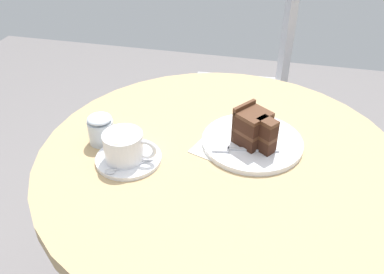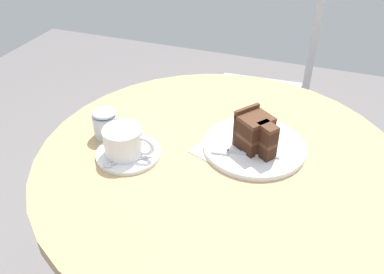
{
  "view_description": "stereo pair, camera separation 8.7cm",
  "coord_description": "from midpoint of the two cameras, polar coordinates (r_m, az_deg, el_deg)",
  "views": [
    {
      "loc": [
        0.1,
        -0.7,
        1.29
      ],
      "look_at": [
        -0.06,
        -0.01,
        0.79
      ],
      "focal_mm": 38.0,
      "sensor_mm": 36.0,
      "label": 1
    },
    {
      "loc": [
        0.18,
        -0.68,
        1.29
      ],
      "look_at": [
        -0.06,
        -0.01,
        0.79
      ],
      "focal_mm": 38.0,
      "sensor_mm": 36.0,
      "label": 2
    }
  ],
  "objects": [
    {
      "name": "teaspoon",
      "position": [
        0.86,
        -7.11,
        -3.66
      ],
      "size": [
        0.08,
        0.07,
        0.0
      ],
      "rotation": [
        0.0,
        0.0,
        3.82
      ],
      "color": "silver",
      "rests_on": "saucer"
    },
    {
      "name": "cafe_table",
      "position": [
        0.97,
        6.27,
        -8.43
      ],
      "size": [
        0.81,
        0.81,
        0.75
      ],
      "color": "tan",
      "rests_on": "ground"
    },
    {
      "name": "cafe_chair",
      "position": [
        1.66,
        14.34,
        7.76
      ],
      "size": [
        0.4,
        0.4,
        0.96
      ],
      "rotation": [
        0.0,
        0.0,
        4.77
      ],
      "color": "#BCBCC1",
      "rests_on": "ground"
    },
    {
      "name": "cake_slice",
      "position": [
        0.88,
        11.73,
        0.47
      ],
      "size": [
        0.1,
        0.09,
        0.09
      ],
      "rotation": [
        0.0,
        0.0,
        5.65
      ],
      "color": "#381E14",
      "rests_on": "cake_plate"
    },
    {
      "name": "napkin",
      "position": [
        0.92,
        9.08,
        -1.47
      ],
      "size": [
        0.19,
        0.19,
        0.0
      ],
      "rotation": [
        0.0,
        0.0,
        1.23
      ],
      "color": "silver",
      "rests_on": "cafe_table"
    },
    {
      "name": "saucer",
      "position": [
        0.89,
        -6.14,
        -2.44
      ],
      "size": [
        0.14,
        0.14,
        0.01
      ],
      "color": "white",
      "rests_on": "cafe_table"
    },
    {
      "name": "cake_plate",
      "position": [
        0.92,
        11.41,
        -1.38
      ],
      "size": [
        0.23,
        0.23,
        0.01
      ],
      "color": "white",
      "rests_on": "cafe_table"
    },
    {
      "name": "coffee_cup",
      "position": [
        0.87,
        -6.68,
        -0.67
      ],
      "size": [
        0.11,
        0.08,
        0.06
      ],
      "color": "white",
      "rests_on": "saucer"
    },
    {
      "name": "sugar_pot",
      "position": [
        0.94,
        -9.47,
        1.87
      ],
      "size": [
        0.06,
        0.06,
        0.07
      ],
      "color": "silver",
      "rests_on": "cafe_table"
    },
    {
      "name": "fork",
      "position": [
        0.88,
        9.11,
        -2.22
      ],
      "size": [
        0.15,
        0.04,
        0.0
      ],
      "rotation": [
        0.0,
        0.0,
        3.3
      ],
      "color": "silver",
      "rests_on": "cake_plate"
    }
  ]
}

